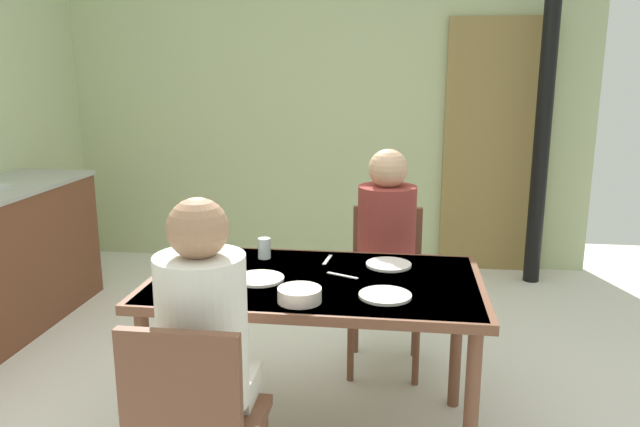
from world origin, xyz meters
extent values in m
cube|color=#B4C08E|center=(0.00, 2.63, 1.42)|extent=(4.41, 0.10, 2.85)
cube|color=olive|center=(1.44, 2.55, 1.00)|extent=(0.80, 0.05, 2.00)
cylinder|color=black|center=(1.74, 2.28, 1.42)|extent=(0.12, 0.12, 2.85)
cube|color=brown|center=(0.36, 0.00, 0.72)|extent=(1.41, 0.82, 0.04)
cube|color=#E1B266|center=(0.36, 0.00, 0.74)|extent=(1.35, 0.79, 0.00)
cylinder|color=brown|center=(-0.27, -0.35, 0.35)|extent=(0.06, 0.06, 0.70)
cylinder|color=brown|center=(1.00, -0.35, 0.35)|extent=(0.06, 0.06, 0.70)
cylinder|color=brown|center=(-0.27, 0.34, 0.35)|extent=(0.06, 0.06, 0.70)
cylinder|color=brown|center=(1.00, 0.34, 0.35)|extent=(0.06, 0.06, 0.70)
cube|color=brown|center=(0.08, -0.70, 0.45)|extent=(0.40, 0.40, 0.04)
cube|color=brown|center=(0.08, -0.88, 0.66)|extent=(0.38, 0.04, 0.42)
cube|color=brown|center=(0.65, 0.69, 0.45)|extent=(0.40, 0.40, 0.04)
cube|color=brown|center=(0.65, 0.87, 0.66)|extent=(0.38, 0.04, 0.42)
cylinder|color=brown|center=(0.82, 0.52, 0.21)|extent=(0.04, 0.04, 0.41)
cylinder|color=brown|center=(0.48, 0.52, 0.21)|extent=(0.04, 0.04, 0.41)
cylinder|color=brown|center=(0.82, 0.86, 0.21)|extent=(0.04, 0.04, 0.41)
cylinder|color=brown|center=(0.48, 0.86, 0.21)|extent=(0.04, 0.04, 0.41)
cube|color=silver|center=(0.08, -0.54, 0.51)|extent=(0.30, 0.22, 0.12)
cylinder|color=silver|center=(0.08, -0.65, 0.77)|extent=(0.30, 0.30, 0.52)
sphere|color=#A87A5B|center=(0.08, -0.65, 1.12)|extent=(0.20, 0.20, 0.20)
cube|color=maroon|center=(0.65, 0.53, 0.51)|extent=(0.30, 0.22, 0.12)
cylinder|color=maroon|center=(0.65, 0.64, 0.77)|extent=(0.30, 0.30, 0.52)
sphere|color=tan|center=(0.65, 0.64, 1.12)|extent=(0.20, 0.20, 0.20)
cylinder|color=#3A9371|center=(-0.11, -0.07, 0.86)|extent=(0.07, 0.07, 0.24)
cone|color=#419B65|center=(-0.11, -0.07, 1.00)|extent=(0.05, 0.05, 0.04)
cylinder|color=#2A9D5B|center=(-0.17, -0.15, 0.88)|extent=(0.08, 0.08, 0.28)
cone|color=#28A65C|center=(-0.17, -0.15, 1.04)|extent=(0.05, 0.05, 0.04)
cylinder|color=silver|center=(0.34, -0.28, 0.77)|extent=(0.17, 0.17, 0.05)
cylinder|color=white|center=(0.67, -0.18, 0.75)|extent=(0.21, 0.21, 0.01)
cylinder|color=white|center=(0.13, -0.05, 0.75)|extent=(0.21, 0.21, 0.01)
cylinder|color=white|center=(0.67, 0.21, 0.75)|extent=(0.21, 0.21, 0.01)
cylinder|color=silver|center=(-0.04, -0.18, 0.80)|extent=(0.06, 0.06, 0.10)
cylinder|color=silver|center=(0.09, 0.25, 0.79)|extent=(0.06, 0.06, 0.10)
cylinder|color=#DBB77A|center=(-0.14, 0.10, 0.75)|extent=(0.19, 0.19, 0.02)
cube|color=silver|center=(0.48, 0.05, 0.75)|extent=(0.14, 0.08, 0.00)
cube|color=silver|center=(0.38, 0.26, 0.75)|extent=(0.03, 0.15, 0.00)
camera|label=1|loc=(0.72, -2.48, 1.62)|focal=34.84mm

